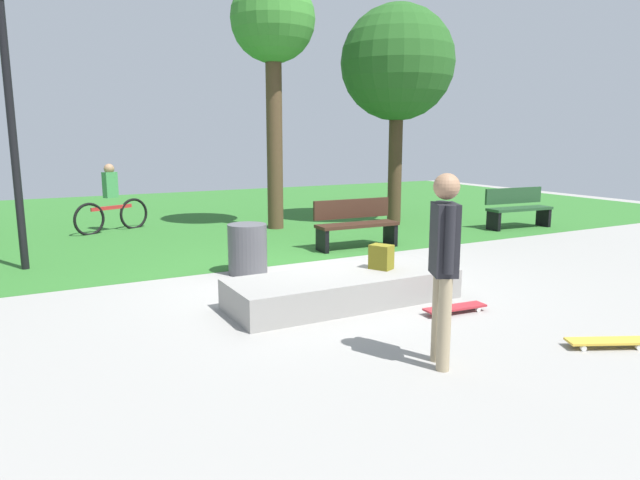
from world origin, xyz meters
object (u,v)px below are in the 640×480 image
object	(u,v)px
skateboard_by_ledge	(455,308)
park_bench_far_right	(518,207)
park_bench_near_path	(356,223)
skater_performing_trick	(444,255)
tree_broad_elm	(397,65)
trash_bin	(248,249)
cyclist_on_bicycle	(111,203)
tree_slender_maple	(273,29)
backpack_on_ledge	(381,257)
skateboard_spare	(607,341)
concrete_ledge	(344,289)
lamp_post	(9,100)

from	to	relation	value
skateboard_by_ledge	park_bench_far_right	bearing A→B (deg)	37.09
park_bench_near_path	skater_performing_trick	bearing A→B (deg)	-113.84
skateboard_by_ledge	tree_broad_elm	world-z (taller)	tree_broad_elm
trash_bin	cyclist_on_bicycle	xyz separation A→B (m)	(-1.22, 5.09, 0.25)
tree_slender_maple	tree_broad_elm	bearing A→B (deg)	-9.36
park_bench_near_path	park_bench_far_right	bearing A→B (deg)	3.19
park_bench_near_path	skateboard_by_ledge	bearing A→B (deg)	-105.01
backpack_on_ledge	tree_broad_elm	world-z (taller)	tree_broad_elm
park_bench_near_path	trash_bin	world-z (taller)	park_bench_near_path
cyclist_on_bicycle	skateboard_spare	bearing A→B (deg)	-71.47
concrete_ledge	backpack_on_ledge	bearing A→B (deg)	2.25
skateboard_by_ledge	trash_bin	distance (m)	3.38
lamp_post	trash_bin	distance (m)	4.23
skateboard_by_ledge	park_bench_near_path	xyz separation A→B (m)	(1.06, 3.97, 0.42)
concrete_ledge	tree_slender_maple	world-z (taller)	tree_slender_maple
lamp_post	cyclist_on_bicycle	distance (m)	4.13
skater_performing_trick	skateboard_by_ledge	xyz separation A→B (m)	(1.19, 1.13, -0.98)
tree_slender_maple	cyclist_on_bicycle	xyz separation A→B (m)	(-3.35, 1.33, -3.73)
backpack_on_ledge	trash_bin	world-z (taller)	trash_bin
skateboard_spare	trash_bin	world-z (taller)	trash_bin
skateboard_by_ledge	tree_slender_maple	bearing A→B (deg)	84.34
park_bench_near_path	lamp_post	distance (m)	6.02
skateboard_by_ledge	skateboard_spare	xyz separation A→B (m)	(0.57, -1.58, 0.00)
concrete_ledge	skateboard_spare	world-z (taller)	concrete_ledge
skateboard_spare	tree_slender_maple	world-z (taller)	tree_slender_maple
backpack_on_ledge	skateboard_spare	bearing A→B (deg)	-6.80
park_bench_far_right	skater_performing_trick	bearing A→B (deg)	-141.67
skateboard_spare	tree_slender_maple	size ratio (longest dim) A/B	0.15
skater_performing_trick	lamp_post	world-z (taller)	lamp_post
skateboard_spare	cyclist_on_bicycle	size ratio (longest dim) A/B	0.48
skater_performing_trick	cyclist_on_bicycle	bearing A→B (deg)	99.14
skater_performing_trick	park_bench_far_right	size ratio (longest dim) A/B	1.08
skateboard_by_ledge	trash_bin	bearing A→B (deg)	115.74
backpack_on_ledge	tree_broad_elm	xyz separation A→B (m)	(4.00, 5.29, 3.20)
concrete_ledge	tree_broad_elm	bearing A→B (deg)	49.22
trash_bin	park_bench_far_right	bearing A→B (deg)	9.60
trash_bin	tree_broad_elm	bearing A→B (deg)	32.78
backpack_on_ledge	lamp_post	bearing A→B (deg)	-160.99
skater_performing_trick	park_bench_near_path	size ratio (longest dim) A/B	1.09
concrete_ledge	skateboard_by_ledge	bearing A→B (deg)	-46.11
concrete_ledge	cyclist_on_bicycle	xyz separation A→B (m)	(-1.72, 7.13, 0.45)
backpack_on_ledge	lamp_post	distance (m)	6.07
cyclist_on_bicycle	tree_slender_maple	bearing A→B (deg)	-21.63
backpack_on_ledge	tree_slender_maple	world-z (taller)	tree_slender_maple
backpack_on_ledge	park_bench_far_right	distance (m)	6.77
tree_slender_maple	tree_broad_elm	distance (m)	3.06
skater_performing_trick	skateboard_spare	size ratio (longest dim) A/B	2.19
park_bench_near_path	tree_broad_elm	size ratio (longest dim) A/B	0.32
skateboard_spare	lamp_post	xyz separation A→B (m)	(-5.05, 6.56, 2.56)
backpack_on_ledge	lamp_post	size ratio (longest dim) A/B	0.07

